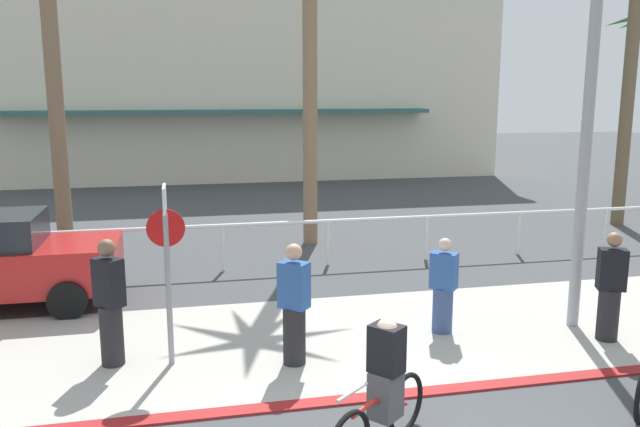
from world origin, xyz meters
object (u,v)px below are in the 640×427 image
(cyclist_red_1, at_px, (383,389))
(pedestrian_2, at_px, (110,307))
(pedestrian_3, at_px, (610,291))
(streetlight_curb, at_px, (602,59))
(pedestrian_1, at_px, (443,290))
(pedestrian_0, at_px, (294,309))
(stop_sign_bike_lane, at_px, (167,250))

(cyclist_red_1, height_order, pedestrian_2, pedestrian_2)
(cyclist_red_1, relative_size, pedestrian_2, 0.82)
(pedestrian_3, bearing_deg, cyclist_red_1, -152.95)
(streetlight_curb, height_order, pedestrian_1, streetlight_curb)
(pedestrian_0, height_order, pedestrian_2, pedestrian_2)
(cyclist_red_1, distance_m, pedestrian_3, 4.87)
(pedestrian_2, xyz_separation_m, pedestrian_3, (7.39, -0.66, -0.06))
(streetlight_curb, xyz_separation_m, cyclist_red_1, (-4.19, -2.65, -3.58))
(streetlight_curb, height_order, cyclist_red_1, streetlight_curb)
(pedestrian_0, bearing_deg, pedestrian_2, 168.60)
(pedestrian_2, bearing_deg, pedestrian_0, -11.40)
(stop_sign_bike_lane, bearing_deg, streetlight_curb, -0.59)
(pedestrian_0, distance_m, pedestrian_3, 4.89)
(cyclist_red_1, distance_m, pedestrian_1, 3.64)
(stop_sign_bike_lane, height_order, pedestrian_3, stop_sign_bike_lane)
(stop_sign_bike_lane, relative_size, pedestrian_1, 1.65)
(pedestrian_2, bearing_deg, stop_sign_bike_lane, -10.98)
(stop_sign_bike_lane, bearing_deg, pedestrian_2, 169.02)
(pedestrian_0, distance_m, pedestrian_1, 2.62)
(pedestrian_2, distance_m, pedestrian_3, 7.42)
(pedestrian_1, bearing_deg, pedestrian_3, -19.78)
(streetlight_curb, xyz_separation_m, pedestrian_2, (-7.24, 0.22, -3.42))
(streetlight_curb, height_order, pedestrian_0, streetlight_curb)
(cyclist_red_1, xyz_separation_m, pedestrian_2, (-3.05, 2.87, 0.16))
(pedestrian_2, bearing_deg, pedestrian_1, 2.22)
(streetlight_curb, relative_size, pedestrian_2, 4.10)
(pedestrian_0, bearing_deg, pedestrian_3, -1.76)
(pedestrian_1, distance_m, pedestrian_3, 2.51)
(streetlight_curb, bearing_deg, pedestrian_1, 169.34)
(streetlight_curb, distance_m, pedestrian_1, 4.22)
(stop_sign_bike_lane, bearing_deg, pedestrian_0, -11.60)
(pedestrian_1, bearing_deg, pedestrian_0, -164.47)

